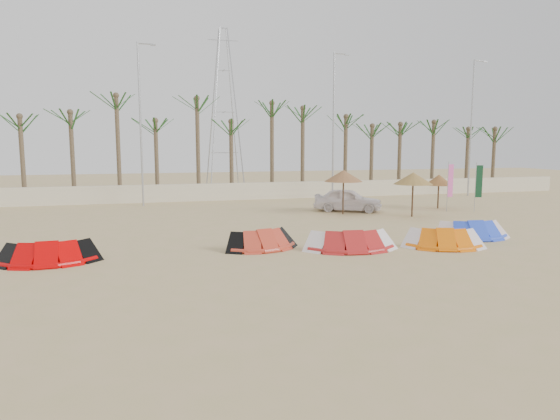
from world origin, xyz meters
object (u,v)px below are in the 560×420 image
object	(u,v)px
kite_orange	(439,237)
kite_blue	(469,228)
parasol_right	(439,180)
car	(348,200)
parasol_left	(343,176)
parasol_mid	(413,178)
kite_red_mid	(261,238)
kite_red_right	(348,239)
kite_red_left	(50,251)

from	to	relation	value
kite_orange	kite_blue	bearing A→B (deg)	30.60
parasol_right	car	world-z (taller)	parasol_right
parasol_left	parasol_mid	distance (m)	4.09
parasol_left	kite_blue	bearing A→B (deg)	-73.02
kite_red_mid	parasol_left	xyz separation A→B (m)	(7.11, 8.43, 1.93)
kite_red_mid	parasol_mid	distance (m)	12.55
kite_red_right	kite_orange	xyz separation A→B (m)	(3.87, -0.63, -0.00)
car	kite_orange	bearing A→B (deg)	-155.55
kite_orange	kite_blue	xyz separation A→B (m)	(2.48, 1.47, 0.00)
kite_red_left	kite_red_right	xyz separation A→B (m)	(11.39, -0.72, 0.00)
kite_orange	parasol_left	size ratio (longest dim) A/B	1.32
kite_red_right	parasol_right	distance (m)	15.07
kite_red_right	parasol_right	size ratio (longest dim) A/B	1.68
kite_orange	parasol_mid	distance (m)	8.94
kite_red_right	kite_blue	xyz separation A→B (m)	(6.35, 0.84, -0.00)
kite_blue	car	size ratio (longest dim) A/B	0.82
parasol_right	kite_orange	bearing A→B (deg)	-122.50
parasol_mid	kite_red_left	bearing A→B (deg)	-160.18
parasol_left	car	xyz separation A→B (m)	(0.81, 1.17, -1.62)
kite_red_left	kite_blue	xyz separation A→B (m)	(17.74, 0.12, -0.00)
kite_red_left	kite_red_mid	world-z (taller)	same
kite_blue	parasol_left	world-z (taller)	parasol_left
kite_red_mid	car	xyz separation A→B (m)	(7.92, 9.59, 0.31)
kite_red_left	car	world-z (taller)	car
kite_red_left	kite_blue	bearing A→B (deg)	0.39
kite_red_left	kite_red_mid	xyz separation A→B (m)	(7.99, 0.34, -0.00)
parasol_right	car	bearing A→B (deg)	177.18
kite_blue	parasol_mid	bearing A→B (deg)	82.24
kite_red_right	kite_orange	world-z (taller)	same
kite_red_right	parasol_mid	distance (m)	10.55
kite_blue	parasol_right	bearing A→B (deg)	64.63
parasol_left	parasol_right	world-z (taller)	parasol_left
kite_red_mid	parasol_mid	bearing A→B (deg)	30.89
kite_blue	parasol_right	size ratio (longest dim) A/B	1.55
kite_red_right	parasol_left	size ratio (longest dim) A/B	1.40
kite_red_left	parasol_left	xyz separation A→B (m)	(15.10, 8.77, 1.93)
kite_red_left	kite_red_mid	bearing A→B (deg)	2.47
kite_blue	parasol_left	distance (m)	9.25
kite_blue	parasol_right	world-z (taller)	parasol_right
kite_orange	car	xyz separation A→B (m)	(0.65, 11.29, 0.31)
kite_orange	parasol_right	world-z (taller)	parasol_right
kite_blue	kite_red_mid	bearing A→B (deg)	178.69
kite_red_mid	kite_blue	size ratio (longest dim) A/B	0.95
car	kite_red_right	bearing A→B (deg)	-175.22
kite_blue	parasol_mid	xyz separation A→B (m)	(0.90, 6.60, 1.84)
kite_orange	kite_blue	size ratio (longest dim) A/B	1.02
kite_blue	parasol_mid	size ratio (longest dim) A/B	1.34
kite_red_right	parasol_right	xyz separation A→B (m)	(10.86, 10.35, 1.48)
kite_orange	parasol_mid	xyz separation A→B (m)	(3.38, 8.07, 1.84)
kite_blue	kite_orange	bearing A→B (deg)	-149.40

